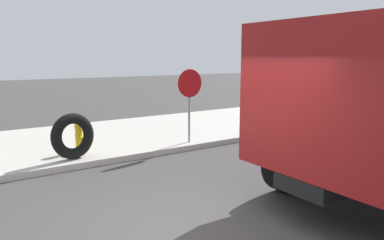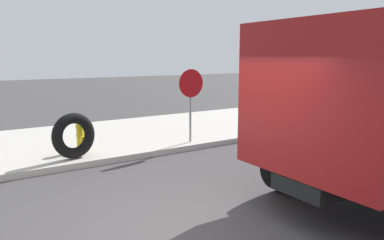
# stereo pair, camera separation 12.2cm
# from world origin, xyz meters

# --- Properties ---
(ground_plane) EXTENTS (80.00, 80.00, 0.00)m
(ground_plane) POSITION_xyz_m (0.00, 0.00, 0.00)
(ground_plane) COLOR #423F3F
(sidewalk_curb) EXTENTS (36.00, 5.00, 0.15)m
(sidewalk_curb) POSITION_xyz_m (0.00, 6.50, 0.07)
(sidewalk_curb) COLOR #BCB7AD
(sidewalk_curb) RESTS_ON ground
(fire_hydrant) EXTENTS (0.22, 0.49, 0.75)m
(fire_hydrant) POSITION_xyz_m (0.11, 5.00, 0.55)
(fire_hydrant) COLOR yellow
(fire_hydrant) RESTS_ON sidewalk_curb
(loose_tire) EXTENTS (1.10, 0.54, 1.08)m
(loose_tire) POSITION_xyz_m (-0.21, 4.44, 0.69)
(loose_tire) COLOR black
(loose_tire) RESTS_ON sidewalk_curb
(stop_sign) EXTENTS (0.76, 0.08, 2.01)m
(stop_sign) POSITION_xyz_m (2.96, 4.32, 1.54)
(stop_sign) COLOR gray
(stop_sign) RESTS_ON sidewalk_curb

